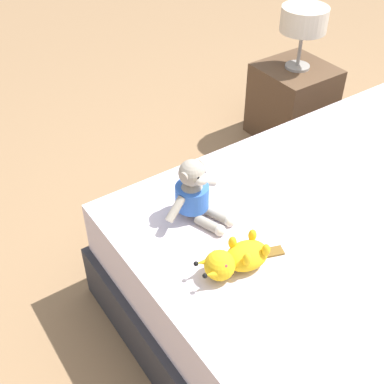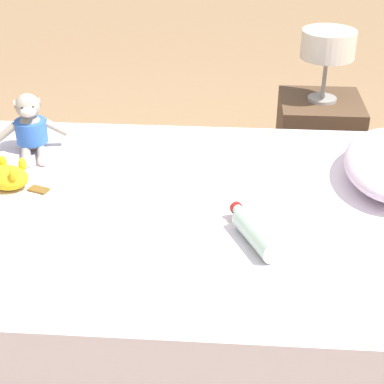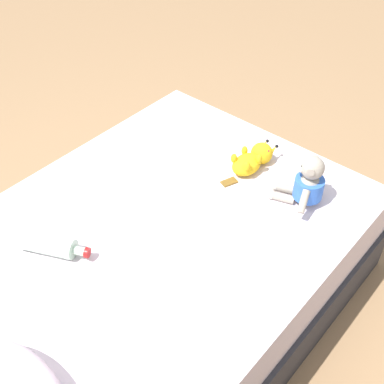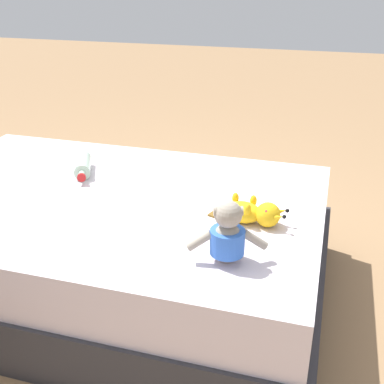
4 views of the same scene
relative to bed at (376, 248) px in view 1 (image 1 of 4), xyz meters
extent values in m
plane|color=#93704C|center=(0.00, 0.00, -0.24)|extent=(16.00, 16.00, 0.00)
cube|color=#2D2D33|center=(0.00, 0.00, -0.11)|extent=(1.33, 2.01, 0.25)
cube|color=silver|center=(0.00, 0.00, 0.13)|extent=(1.29, 1.95, 0.24)
ellipsoid|color=#9E9384|center=(-0.38, -0.66, 0.32)|extent=(0.13, 0.14, 0.15)
cylinder|color=blue|center=(-0.38, -0.66, 0.33)|extent=(0.15, 0.15, 0.09)
sphere|color=#9E9384|center=(-0.38, -0.66, 0.44)|extent=(0.10, 0.10, 0.10)
ellipsoid|color=beige|center=(-0.34, -0.64, 0.43)|extent=(0.06, 0.07, 0.04)
sphere|color=black|center=(-0.35, -0.63, 0.44)|extent=(0.01, 0.01, 0.01)
sphere|color=black|center=(-0.33, -0.66, 0.44)|extent=(0.01, 0.01, 0.01)
cylinder|color=#9E9384|center=(-0.39, -0.61, 0.45)|extent=(0.03, 0.02, 0.03)
cylinder|color=#9E9384|center=(-0.36, -0.70, 0.45)|extent=(0.03, 0.02, 0.03)
cylinder|color=#9E9384|center=(-0.41, -0.57, 0.33)|extent=(0.06, 0.10, 0.08)
cylinder|color=#9E9384|center=(-0.35, -0.75, 0.33)|extent=(0.06, 0.10, 0.08)
cylinder|color=#9E9384|center=(-0.30, -0.60, 0.27)|extent=(0.11, 0.07, 0.04)
cylinder|color=#9E9384|center=(-0.28, -0.66, 0.27)|extent=(0.11, 0.07, 0.04)
sphere|color=beige|center=(-0.25, -0.58, 0.27)|extent=(0.04, 0.04, 0.04)
sphere|color=beige|center=(-0.23, -0.64, 0.27)|extent=(0.04, 0.04, 0.04)
ellipsoid|color=yellow|center=(-0.07, -0.65, 0.29)|extent=(0.12, 0.16, 0.08)
sphere|color=yellow|center=(-0.08, -0.76, 0.30)|extent=(0.10, 0.10, 0.10)
cone|color=yellow|center=(-0.05, -0.80, 0.31)|extent=(0.04, 0.06, 0.05)
sphere|color=black|center=(-0.06, -0.83, 0.32)|extent=(0.02, 0.02, 0.02)
cone|color=yellow|center=(-0.11, -0.80, 0.31)|extent=(0.04, 0.06, 0.05)
sphere|color=black|center=(-0.11, -0.82, 0.32)|extent=(0.02, 0.02, 0.02)
sphere|color=red|center=(-0.05, -0.76, 0.33)|extent=(0.02, 0.02, 0.02)
sphere|color=red|center=(-0.11, -0.75, 0.33)|extent=(0.02, 0.02, 0.02)
ellipsoid|color=yellow|center=(-0.03, -0.69, 0.33)|extent=(0.03, 0.03, 0.05)
ellipsoid|color=yellow|center=(-0.11, -0.68, 0.33)|extent=(0.03, 0.03, 0.05)
ellipsoid|color=yellow|center=(-0.03, -0.61, 0.33)|extent=(0.03, 0.03, 0.05)
ellipsoid|color=yellow|center=(-0.10, -0.61, 0.33)|extent=(0.03, 0.03, 0.05)
cube|color=brown|center=(-0.06, -0.54, 0.25)|extent=(0.06, 0.08, 0.01)
cube|color=brown|center=(-1.09, 0.56, -0.02)|extent=(0.40, 0.40, 0.45)
cylinder|color=gray|center=(-1.09, 0.56, 0.22)|extent=(0.14, 0.14, 0.02)
cylinder|color=gray|center=(-1.09, 0.56, 0.32)|extent=(0.02, 0.02, 0.20)
cylinder|color=beige|center=(-1.09, 0.56, 0.49)|extent=(0.25, 0.25, 0.13)
camera|label=1|loc=(0.75, -1.43, 1.49)|focal=46.84mm
camera|label=2|loc=(1.75, 0.12, 1.32)|focal=57.09mm
camera|label=3|loc=(-1.02, 0.83, 1.70)|focal=47.09mm
camera|label=4|loc=(-1.81, -0.95, 1.19)|focal=45.57mm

